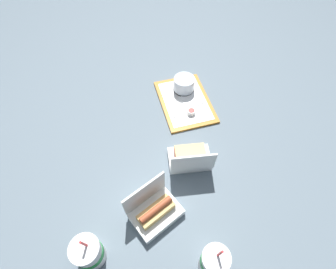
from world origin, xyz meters
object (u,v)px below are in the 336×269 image
Objects in this scene: food_tray at (186,101)px; cake_container at (185,84)px; clamshell_sandwich_back at (191,158)px; plastic_fork at (175,109)px; clamshell_hotdog_front at (156,211)px; soda_cup_center at (90,253)px; soda_cup_right at (215,262)px; ketchup_cup at (192,112)px.

food_tray is 0.10m from cake_container.
plastic_fork is at bearing 7.84° from clamshell_sandwich_back.
clamshell_hotdog_front is 1.17× the size of soda_cup_center.
clamshell_hotdog_front is (-0.55, 0.12, 0.03)m from plastic_fork.
cake_container is 0.90m from soda_cup_right.
cake_container is at bearing -19.81° from plastic_fork.
clamshell_sandwich_back is 0.89× the size of soda_cup_right.
soda_cup_right is (-0.72, 0.01, 0.06)m from ketchup_cup.
clamshell_hotdog_front is 1.22× the size of clamshell_sandwich_back.
soda_cup_right is (-0.75, -0.07, 0.07)m from plastic_fork.
clamshell_sandwich_back is 0.55m from soda_cup_center.
clamshell_sandwich_back is at bearing 177.16° from food_tray.
food_tray is at bearing 13.49° from ketchup_cup.
cake_container reaches higher than ketchup_cup.
clamshell_hotdog_front reaches higher than clamshell_sandwich_back.
soda_cup_center is at bearing 152.99° from cake_container.
soda_cup_center reaches higher than ketchup_cup.
cake_container is 0.53× the size of soda_cup_right.
food_tray is 2.03× the size of soda_cup_center.
food_tray is 0.38m from clamshell_sandwich_back.
clamshell_sandwich_back is at bearing 177.54° from cake_container.
cake_container is 0.94m from soda_cup_center.
plastic_fork is at bearing 133.72° from food_tray.
cake_container is 0.46m from clamshell_sandwich_back.
cake_container is at bearing -15.17° from clamshell_hotdog_front.
soda_cup_center is at bearing 82.11° from soda_cup_right.
clamshell_hotdog_front is 0.28m from soda_cup_center.
plastic_fork is 0.56× the size of clamshell_sandwich_back.
clamshell_hotdog_front is 0.29m from clamshell_sandwich_back.
cake_container is 0.57× the size of soda_cup_center.
soda_cup_right is at bearing -97.89° from soda_cup_center.
plastic_fork is (-0.06, 0.06, 0.01)m from food_tray.
cake_container is 1.06× the size of plastic_fork.
ketchup_cup is at bearing -8.16° from clamshell_sandwich_back.
clamshell_hotdog_front is (-0.69, 0.19, -0.01)m from cake_container.
clamshell_sandwich_back reaches higher than plastic_fork.
food_tray is 0.86m from soda_cup_center.
clamshell_hotdog_front is at bearing 144.17° from clamshell_sandwich_back.
clamshell_hotdog_front is (-0.51, 0.21, 0.01)m from ketchup_cup.
cake_container is at bearing 0.51° from soda_cup_right.
plastic_fork is 0.76m from soda_cup_right.
soda_cup_center reaches higher than food_tray.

